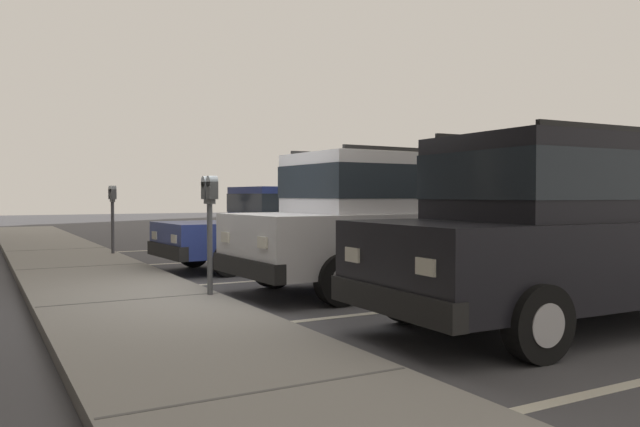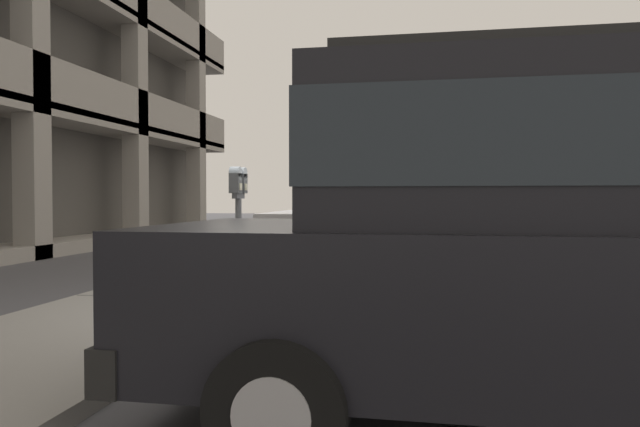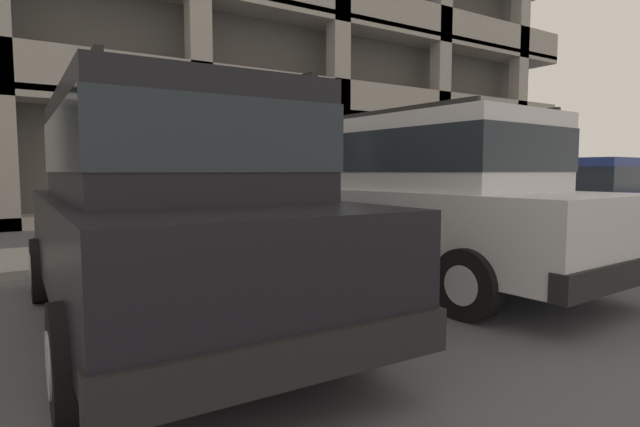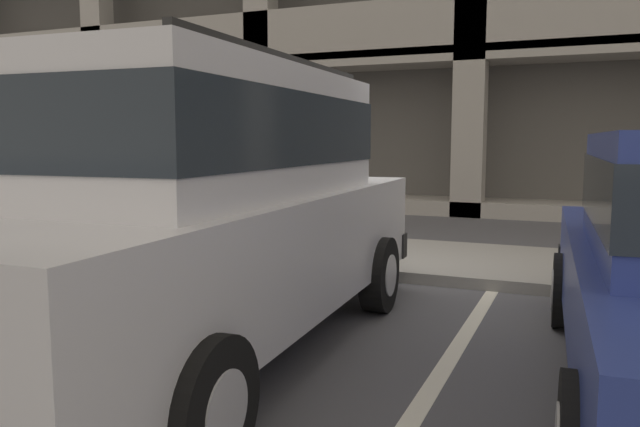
% 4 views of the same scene
% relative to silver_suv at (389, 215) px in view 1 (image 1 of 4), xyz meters
% --- Properties ---
extents(ground_plane, '(80.00, 80.00, 0.10)m').
position_rel_silver_suv_xyz_m(ground_plane, '(0.05, 2.44, -1.14)').
color(ground_plane, '#4C4C51').
extents(sidewalk, '(40.00, 2.20, 0.12)m').
position_rel_silver_suv_xyz_m(sidewalk, '(0.05, 3.74, -1.03)').
color(sidewalk, gray).
rests_on(sidewalk, ground_plane).
extents(parking_stall_lines, '(12.95, 4.80, 0.01)m').
position_rel_silver_suv_xyz_m(parking_stall_lines, '(1.65, 1.04, -1.08)').
color(parking_stall_lines, silver).
rests_on(parking_stall_lines, ground_plane).
extents(silver_suv, '(2.17, 4.86, 2.03)m').
position_rel_silver_suv_xyz_m(silver_suv, '(0.00, 0.00, 0.00)').
color(silver_suv, silver).
rests_on(silver_suv, ground_plane).
extents(red_sedan, '(2.09, 4.82, 2.03)m').
position_rel_silver_suv_xyz_m(red_sedan, '(-3.15, -0.15, 0.00)').
color(red_sedan, black).
rests_on(red_sedan, ground_plane).
extents(dark_hatchback, '(2.01, 4.57, 1.54)m').
position_rel_silver_suv_xyz_m(dark_hatchback, '(3.25, 0.23, -0.27)').
color(dark_hatchback, navy).
rests_on(dark_hatchback, ground_plane).
extents(parking_meter_near, '(0.35, 0.12, 1.51)m').
position_rel_silver_suv_xyz_m(parking_meter_near, '(-0.02, 2.79, 0.15)').
color(parking_meter_near, '#595B60').
rests_on(parking_meter_near, sidewalk).
extents(parking_meter_far, '(0.35, 0.12, 1.47)m').
position_rel_silver_suv_xyz_m(parking_meter_far, '(6.39, 2.79, 0.13)').
color(parking_meter_far, '#47474C').
rests_on(parking_meter_far, sidewalk).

